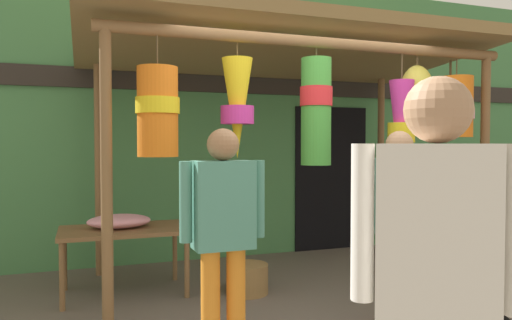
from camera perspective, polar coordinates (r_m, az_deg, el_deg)
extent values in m
cube|color=#47844C|center=(6.53, -2.59, 4.90)|extent=(11.48, 0.25, 3.66)
cube|color=#2D2823|center=(6.43, -2.22, 8.88)|extent=(10.33, 0.04, 0.24)
cube|color=black|center=(6.96, 8.76, -2.13)|extent=(1.10, 0.03, 2.00)
cylinder|color=brown|center=(3.93, -17.06, -2.49)|extent=(0.09, 0.09, 2.39)
cylinder|color=brown|center=(5.53, 25.14, -1.32)|extent=(0.09, 0.09, 2.39)
cylinder|color=brown|center=(5.77, -17.90, -1.10)|extent=(0.09, 0.09, 2.39)
cylinder|color=brown|center=(6.96, 14.37, -0.56)|extent=(0.09, 0.09, 2.39)
cylinder|color=brown|center=(4.50, 7.86, 13.41)|extent=(3.92, 0.10, 0.10)
cylinder|color=brown|center=(6.20, -0.22, 11.67)|extent=(3.92, 0.10, 0.10)
cube|color=olive|center=(5.35, 3.16, 12.91)|extent=(4.22, 2.35, 0.31)
cylinder|color=brown|center=(3.99, -11.47, 12.36)|extent=(0.01, 0.01, 0.24)
cylinder|color=orange|center=(3.93, -11.43, 5.53)|extent=(0.32, 0.32, 0.71)
cylinder|color=yellow|center=(3.94, -11.43, 6.25)|extent=(0.35, 0.35, 0.13)
cylinder|color=brown|center=(4.21, -2.21, 12.65)|extent=(0.01, 0.01, 0.13)
cone|color=yellow|center=(4.15, -2.20, 6.02)|extent=(0.26, 0.26, 0.85)
cylinder|color=#D13399|center=(4.14, -2.20, 5.28)|extent=(0.28, 0.28, 0.15)
cylinder|color=brown|center=(4.48, 7.06, 12.27)|extent=(0.01, 0.01, 0.09)
cylinder|color=green|center=(4.41, 7.04, 5.61)|extent=(0.27, 0.27, 0.95)
cylinder|color=red|center=(4.42, 7.04, 7.38)|extent=(0.29, 0.29, 0.17)
cylinder|color=brown|center=(4.91, 16.68, 10.35)|extent=(0.01, 0.01, 0.25)
cone|color=#D13399|center=(4.86, 16.61, 2.79)|extent=(0.24, 0.24, 1.05)
cylinder|color=yellow|center=(4.86, 16.61, 3.09)|extent=(0.25, 0.25, 0.19)
cylinder|color=brown|center=(5.34, 22.41, 9.95)|extent=(0.01, 0.01, 0.18)
cylinder|color=orange|center=(5.30, 22.36, 5.76)|extent=(0.32, 0.32, 0.60)
cylinder|color=pink|center=(5.30, 22.35, 5.05)|extent=(0.34, 0.34, 0.11)
cylinder|color=#4C3D23|center=(5.42, 21.78, 9.86)|extent=(0.02, 0.02, 0.17)
ellipsoid|color=yellow|center=(5.38, 21.73, 6.16)|extent=(0.27, 0.23, 0.53)
cylinder|color=#4C3D23|center=(5.08, 18.31, 10.94)|extent=(0.02, 0.02, 0.09)
ellipsoid|color=gold|center=(5.04, 18.27, 7.20)|extent=(0.36, 0.30, 0.58)
cube|color=brown|center=(5.04, -15.18, -7.91)|extent=(1.22, 0.75, 0.04)
cylinder|color=brown|center=(4.78, -21.73, -12.55)|extent=(0.05, 0.05, 0.62)
cylinder|color=brown|center=(4.87, -8.08, -12.16)|extent=(0.05, 0.05, 0.62)
cylinder|color=brown|center=(5.41, -21.48, -10.84)|extent=(0.05, 0.05, 0.62)
cylinder|color=brown|center=(5.49, -9.46, -10.54)|extent=(0.05, 0.05, 0.62)
ellipsoid|color=pink|center=(5.05, -15.71, -6.89)|extent=(0.62, 0.43, 0.13)
ellipsoid|color=orange|center=(5.01, -14.62, -6.87)|extent=(0.28, 0.22, 0.09)
cube|color=#AD1E1E|center=(5.17, 18.33, -9.89)|extent=(0.49, 0.49, 0.04)
cube|color=#AD1E1E|center=(5.03, 20.01, -7.92)|extent=(0.40, 0.14, 0.40)
cylinder|color=#333338|center=(5.47, 17.94, -11.60)|extent=(0.03, 0.03, 0.44)
cylinder|color=#333338|center=(5.20, 15.46, -12.30)|extent=(0.03, 0.03, 0.44)
cylinder|color=#333338|center=(5.26, 21.12, -12.17)|extent=(0.03, 0.03, 0.44)
cylinder|color=#333338|center=(4.98, 18.72, -12.96)|extent=(0.03, 0.03, 0.44)
cylinder|color=olive|center=(4.99, -1.04, -13.71)|extent=(0.42, 0.42, 0.29)
cylinder|color=orange|center=(3.42, -5.34, -16.80)|extent=(0.13, 0.13, 0.79)
cylinder|color=orange|center=(3.47, -2.36, -16.51)|extent=(0.13, 0.13, 0.79)
cube|color=#4C8E7A|center=(3.29, -3.86, -5.22)|extent=(0.40, 0.23, 0.59)
cylinder|color=#4C8E7A|center=(3.22, -8.22, -4.86)|extent=(0.08, 0.08, 0.53)
cylinder|color=#4C8E7A|center=(3.37, 0.29, -4.54)|extent=(0.08, 0.08, 0.53)
sphere|color=#9E704C|center=(3.27, -3.88, 1.82)|extent=(0.22, 0.22, 0.22)
cube|color=silver|center=(1.84, 20.33, -8.21)|extent=(0.45, 0.42, 0.64)
cylinder|color=silver|center=(1.84, 12.33, -7.11)|extent=(0.08, 0.08, 0.58)
sphere|color=tan|center=(1.82, 20.49, 5.51)|extent=(0.23, 0.23, 0.23)
cylinder|color=#B23347|center=(4.14, 15.02, -13.53)|extent=(0.13, 0.13, 0.79)
cylinder|color=#B23347|center=(4.18, 17.50, -13.40)|extent=(0.13, 0.13, 0.79)
cube|color=#4C8E7A|center=(4.03, 16.36, -4.00)|extent=(0.45, 0.36, 0.59)
cylinder|color=#4C8E7A|center=(3.98, 12.78, -3.62)|extent=(0.08, 0.08, 0.53)
cylinder|color=#4C8E7A|center=(4.10, 19.84, -3.52)|extent=(0.08, 0.08, 0.53)
sphere|color=tan|center=(4.01, 16.42, 1.74)|extent=(0.22, 0.22, 0.22)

